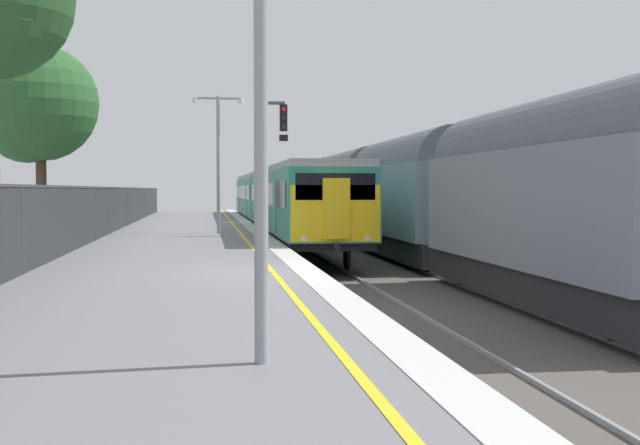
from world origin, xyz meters
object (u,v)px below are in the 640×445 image
Objects in this scene: commuter_train_at_platform at (277,198)px; signal_gantry at (268,152)px; freight_train_adjacent_track at (375,192)px; platform_lamp_near at (261,19)px; background_tree_left at (36,108)px; platform_lamp_mid at (218,152)px.

signal_gantry is at bearing -96.32° from commuter_train_at_platform.
signal_gantry is (-5.48, -6.90, 1.55)m from freight_train_adjacent_track.
freight_train_adjacent_track is 31.21m from platform_lamp_near.
signal_gantry is 8.58m from background_tree_left.
commuter_train_at_platform is 8.16× the size of signal_gantry.
background_tree_left is (-9.92, -13.05, 3.42)m from commuter_train_at_platform.
commuter_train_at_platform is 36.90m from platform_lamp_near.
background_tree_left is (-6.61, -1.72, 1.47)m from platform_lamp_mid.
platform_lamp_near is at bearing -90.00° from platform_lamp_mid.
freight_train_adjacent_track is (4.00, -6.40, 0.33)m from commuter_train_at_platform.
commuter_train_at_platform is 5.88× the size of background_tree_left.
freight_train_adjacent_track is 8.95m from signal_gantry.
platform_lamp_near reaches higher than signal_gantry.
platform_lamp_mid is (-1.83, 1.97, 0.07)m from signal_gantry.
background_tree_left reaches higher than freight_train_adjacent_track.
platform_lamp_mid is (-7.31, -4.93, 1.62)m from freight_train_adjacent_track.
freight_train_adjacent_track is 9.24× the size of platform_lamp_near.
signal_gantry is at bearing -1.69° from background_tree_left.
commuter_train_at_platform is at bearing 83.68° from signal_gantry.
platform_lamp_near is at bearing -74.37° from background_tree_left.
platform_lamp_near is 25.35m from platform_lamp_mid.
platform_lamp_mid is (-3.30, -11.33, 1.95)m from commuter_train_at_platform.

